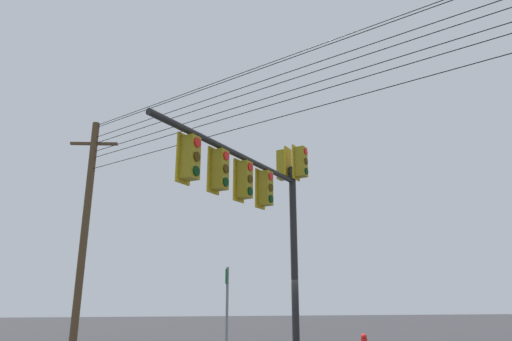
# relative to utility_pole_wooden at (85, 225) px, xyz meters

# --- Properties ---
(signal_mast_assembly) EXTENTS (5.15, 4.18, 6.40)m
(signal_mast_assembly) POSITION_rel_utility_pole_wooden_xyz_m (-8.18, -6.42, -0.25)
(signal_mast_assembly) COLOR black
(signal_mast_assembly) RESTS_ON ground
(utility_pole_wooden) EXTENTS (0.31, 2.07, 9.53)m
(utility_pole_wooden) POSITION_rel_utility_pole_wooden_xyz_m (0.00, 0.00, 0.00)
(utility_pole_wooden) COLOR #4C3823
(utility_pole_wooden) RESTS_ON ground
(route_sign_primary) EXTENTS (0.35, 0.10, 2.80)m
(route_sign_primary) POSITION_rel_utility_pole_wooden_xyz_m (-7.40, -5.56, -3.18)
(route_sign_primary) COLOR slate
(route_sign_primary) RESTS_ON ground
(overhead_wire_span) EXTENTS (15.03, 16.49, 2.32)m
(overhead_wire_span) POSITION_rel_utility_pole_wooden_xyz_m (-7.51, -8.24, 3.74)
(overhead_wire_span) COLOR black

